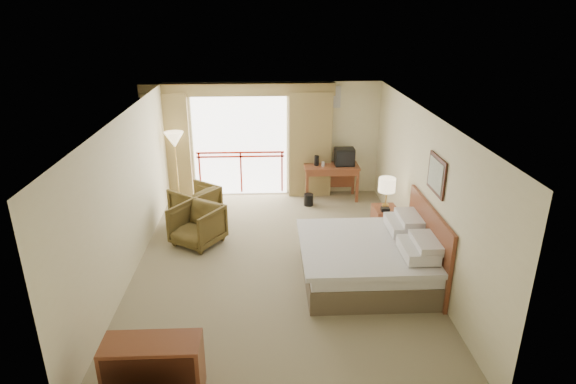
{
  "coord_description": "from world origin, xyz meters",
  "views": [
    {
      "loc": [
        -0.18,
        -7.57,
        4.33
      ],
      "look_at": [
        0.19,
        0.4,
        1.22
      ],
      "focal_mm": 30.0,
      "sensor_mm": 36.0,
      "label": 1
    }
  ],
  "objects_px": {
    "armchair_far": "(197,220)",
    "floor_lamp": "(174,143)",
    "bed": "(369,259)",
    "nightstand": "(385,223)",
    "desk": "(331,172)",
    "table_lamp": "(387,185)",
    "wastebasket": "(309,200)",
    "dresser": "(154,369)",
    "side_table": "(191,211)",
    "tv": "(344,157)",
    "armchair_near": "(199,243)"
  },
  "relations": [
    {
      "from": "table_lamp",
      "to": "dresser",
      "type": "bearing_deg",
      "value": -132.37
    },
    {
      "from": "tv",
      "to": "side_table",
      "type": "height_order",
      "value": "tv"
    },
    {
      "from": "armchair_near",
      "to": "nightstand",
      "type": "bearing_deg",
      "value": 34.78
    },
    {
      "from": "table_lamp",
      "to": "tv",
      "type": "height_order",
      "value": "table_lamp"
    },
    {
      "from": "tv",
      "to": "wastebasket",
      "type": "distance_m",
      "value": 1.3
    },
    {
      "from": "armchair_far",
      "to": "floor_lamp",
      "type": "height_order",
      "value": "floor_lamp"
    },
    {
      "from": "tv",
      "to": "wastebasket",
      "type": "bearing_deg",
      "value": -172.12
    },
    {
      "from": "wastebasket",
      "to": "floor_lamp",
      "type": "xyz_separation_m",
      "value": [
        -3.0,
        0.26,
        1.33
      ]
    },
    {
      "from": "tv",
      "to": "armchair_far",
      "type": "bearing_deg",
      "value": -178.69
    },
    {
      "from": "bed",
      "to": "armchair_near",
      "type": "height_order",
      "value": "bed"
    },
    {
      "from": "armchair_near",
      "to": "dresser",
      "type": "relative_size",
      "value": 0.76
    },
    {
      "from": "table_lamp",
      "to": "desk",
      "type": "xyz_separation_m",
      "value": [
        -0.79,
        2.14,
        -0.44
      ]
    },
    {
      "from": "nightstand",
      "to": "desk",
      "type": "height_order",
      "value": "desk"
    },
    {
      "from": "desk",
      "to": "floor_lamp",
      "type": "height_order",
      "value": "floor_lamp"
    },
    {
      "from": "table_lamp",
      "to": "desk",
      "type": "bearing_deg",
      "value": 110.35
    },
    {
      "from": "bed",
      "to": "armchair_far",
      "type": "height_order",
      "value": "bed"
    },
    {
      "from": "nightstand",
      "to": "tv",
      "type": "relative_size",
      "value": 1.44
    },
    {
      "from": "wastebasket",
      "to": "side_table",
      "type": "relative_size",
      "value": 0.57
    },
    {
      "from": "armchair_far",
      "to": "dresser",
      "type": "height_order",
      "value": "dresser"
    },
    {
      "from": "tv",
      "to": "dresser",
      "type": "height_order",
      "value": "tv"
    },
    {
      "from": "table_lamp",
      "to": "armchair_near",
      "type": "height_order",
      "value": "table_lamp"
    },
    {
      "from": "side_table",
      "to": "dresser",
      "type": "xyz_separation_m",
      "value": [
        0.23,
        -4.69,
        0.04
      ]
    },
    {
      "from": "side_table",
      "to": "floor_lamp",
      "type": "xyz_separation_m",
      "value": [
        -0.46,
        1.27,
        1.13
      ]
    },
    {
      "from": "nightstand",
      "to": "tv",
      "type": "height_order",
      "value": "tv"
    },
    {
      "from": "bed",
      "to": "desk",
      "type": "distance_m",
      "value": 3.73
    },
    {
      "from": "table_lamp",
      "to": "dresser",
      "type": "height_order",
      "value": "table_lamp"
    },
    {
      "from": "wastebasket",
      "to": "side_table",
      "type": "distance_m",
      "value": 2.74
    },
    {
      "from": "desk",
      "to": "armchair_far",
      "type": "bearing_deg",
      "value": -163.56
    },
    {
      "from": "table_lamp",
      "to": "floor_lamp",
      "type": "distance_m",
      "value": 4.78
    },
    {
      "from": "table_lamp",
      "to": "desk",
      "type": "relative_size",
      "value": 0.45
    },
    {
      "from": "tv",
      "to": "side_table",
      "type": "xyz_separation_m",
      "value": [
        -3.4,
        -1.4,
        -0.7
      ]
    },
    {
      "from": "bed",
      "to": "desk",
      "type": "bearing_deg",
      "value": 92.53
    },
    {
      "from": "dresser",
      "to": "tv",
      "type": "bearing_deg",
      "value": 62.49
    },
    {
      "from": "bed",
      "to": "armchair_near",
      "type": "bearing_deg",
      "value": 154.47
    },
    {
      "from": "tv",
      "to": "floor_lamp",
      "type": "xyz_separation_m",
      "value": [
        -3.86,
        -0.14,
        0.43
      ]
    },
    {
      "from": "desk",
      "to": "armchair_near",
      "type": "distance_m",
      "value": 3.71
    },
    {
      "from": "floor_lamp",
      "to": "armchair_near",
      "type": "bearing_deg",
      "value": -71.4
    },
    {
      "from": "wastebasket",
      "to": "armchair_far",
      "type": "distance_m",
      "value": 2.59
    },
    {
      "from": "nightstand",
      "to": "dresser",
      "type": "bearing_deg",
      "value": -135.55
    },
    {
      "from": "bed",
      "to": "wastebasket",
      "type": "distance_m",
      "value": 3.34
    },
    {
      "from": "dresser",
      "to": "desk",
      "type": "bearing_deg",
      "value": 64.98
    },
    {
      "from": "armchair_far",
      "to": "dresser",
      "type": "bearing_deg",
      "value": 40.27
    },
    {
      "from": "side_table",
      "to": "dresser",
      "type": "relative_size",
      "value": 0.43
    },
    {
      "from": "tv",
      "to": "desk",
      "type": "bearing_deg",
      "value": 151.17
    },
    {
      "from": "bed",
      "to": "armchair_far",
      "type": "relative_size",
      "value": 2.51
    },
    {
      "from": "side_table",
      "to": "tv",
      "type": "bearing_deg",
      "value": 22.45
    },
    {
      "from": "tv",
      "to": "dresser",
      "type": "distance_m",
      "value": 6.9
    },
    {
      "from": "wastebasket",
      "to": "dresser",
      "type": "height_order",
      "value": "dresser"
    },
    {
      "from": "nightstand",
      "to": "desk",
      "type": "xyz_separation_m",
      "value": [
        -0.79,
        2.19,
        0.33
      ]
    },
    {
      "from": "bed",
      "to": "wastebasket",
      "type": "relative_size",
      "value": 7.76
    }
  ]
}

